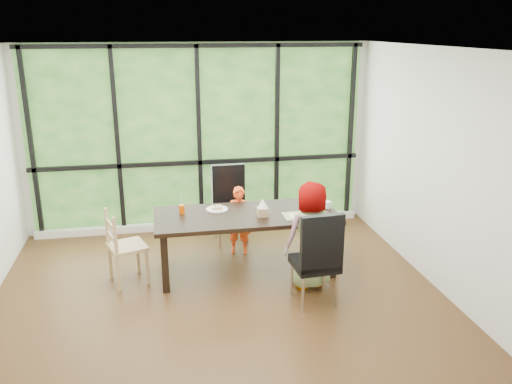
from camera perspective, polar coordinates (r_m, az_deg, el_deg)
ground at (r=6.10m, az=-3.95°, el=-11.00°), size 5.00×5.00×0.00m
back_wall at (r=7.76m, az=-6.18°, el=5.82°), size 5.00×0.00×5.00m
foliage_backdrop at (r=7.74m, az=-6.17°, el=5.79°), size 4.80×0.02×2.65m
window_mullions at (r=7.71m, az=-6.14°, el=5.73°), size 4.80×0.06×2.65m
window_sill at (r=8.03m, az=-5.82°, el=-3.45°), size 4.80×0.12×0.10m
dining_table at (r=6.49m, az=-1.04°, el=-5.49°), size 2.23×1.03×0.75m
chair_window_leather at (r=7.27m, az=-2.71°, el=-1.53°), size 0.47×0.47×1.08m
chair_interior_leather at (r=5.74m, az=6.36°, el=-6.95°), size 0.49×0.49×1.08m
chair_end_beech at (r=6.37m, az=-13.73°, el=-5.73°), size 0.51×0.53×0.90m
child_toddler at (r=6.97m, az=-1.82°, el=-3.09°), size 0.38×0.30×0.92m
child_older at (r=6.06m, az=5.86°, el=-4.70°), size 0.67×0.49×1.26m
placemat at (r=6.30m, az=4.78°, el=-2.55°), size 0.40×0.29×0.01m
plate_far at (r=6.50m, az=-4.23°, el=-1.87°), size 0.27×0.27×0.02m
plate_near at (r=6.27m, az=4.63°, el=-2.60°), size 0.22×0.22×0.01m
orange_cup at (r=6.40m, az=-8.01°, el=-1.85°), size 0.07×0.07×0.11m
green_cup at (r=6.32m, az=7.21°, el=-2.11°), size 0.07×0.07×0.10m
white_mug at (r=6.60m, az=7.78°, el=-1.36°), size 0.08×0.08×0.08m
tissue_box at (r=6.25m, az=0.72°, el=-2.16°), size 0.12×0.12×0.11m
crepe_rolls_far at (r=6.49m, az=-4.23°, el=-1.65°), size 0.15×0.12×0.04m
crepe_rolls_near at (r=6.27m, az=4.64°, el=-2.39°), size 0.15×0.12×0.04m
straw_white at (r=6.37m, az=-8.05°, el=-1.06°), size 0.01×0.04×0.20m
straw_pink at (r=6.29m, az=7.24°, el=-1.31°), size 0.01×0.04×0.20m
tissue at (r=6.22m, az=0.73°, el=-1.22°), size 0.12×0.12×0.11m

